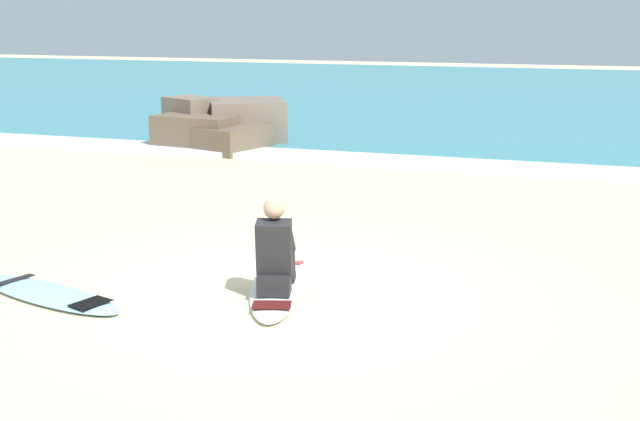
# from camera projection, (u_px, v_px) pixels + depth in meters

# --- Properties ---
(ground_plane) EXTENTS (80.00, 80.00, 0.00)m
(ground_plane) POSITION_uv_depth(u_px,v_px,m) (282.00, 292.00, 8.65)
(ground_plane) COLOR beige
(sea) EXTENTS (80.00, 28.00, 0.10)m
(sea) POSITION_uv_depth(u_px,v_px,m) (517.00, 96.00, 28.32)
(sea) COLOR teal
(sea) RESTS_ON ground
(breaking_foam) EXTENTS (80.00, 0.90, 0.11)m
(breaking_foam) POSITION_uv_depth(u_px,v_px,m) (434.00, 163.00, 15.69)
(breaking_foam) COLOR white
(breaking_foam) RESTS_ON ground
(surfboard_main) EXTENTS (1.21, 2.40, 0.08)m
(surfboard_main) POSITION_uv_depth(u_px,v_px,m) (277.00, 284.00, 8.80)
(surfboard_main) COLOR white
(surfboard_main) RESTS_ON ground
(surfer_seated) EXTENTS (0.51, 0.76, 0.95)m
(surfer_seated) POSITION_uv_depth(u_px,v_px,m) (275.00, 255.00, 8.41)
(surfer_seated) COLOR #232326
(surfer_seated) RESTS_ON surfboard_main
(surfboard_spare_near) EXTENTS (2.08, 1.08, 0.08)m
(surfboard_spare_near) POSITION_uv_depth(u_px,v_px,m) (48.00, 294.00, 8.49)
(surfboard_spare_near) COLOR #9ED1E5
(surfboard_spare_near) RESTS_ON ground
(rock_outcrop_distant) EXTENTS (2.79, 3.04, 1.00)m
(rock_outcrop_distant) POSITION_uv_depth(u_px,v_px,m) (225.00, 127.00, 18.03)
(rock_outcrop_distant) COLOR brown
(rock_outcrop_distant) RESTS_ON ground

